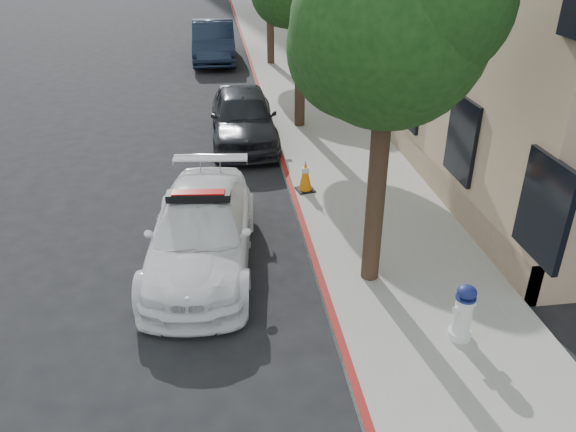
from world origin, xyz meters
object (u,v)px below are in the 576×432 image
Objects in this scene: police_car at (202,232)px; parked_car_mid at (243,116)px; parked_car_far at (214,41)px; traffic_cone at (305,176)px; fire_hydrant at (463,313)px.

police_car is 1.07× the size of parked_car_mid.
parked_car_far reaches higher than parked_car_mid.
parked_car_far reaches higher than police_car.
traffic_cone is (1.78, -13.91, -0.31)m from parked_car_far.
parked_car_far is at bearing 97.31° from traffic_cone.
parked_car_mid is 3.85m from traffic_cone.
fire_hydrant is at bearing -79.80° from parked_car_far.
parked_car_far is 14.02m from traffic_cone.
parked_car_mid is (1.13, 6.15, 0.09)m from police_car.
parked_car_mid reaches higher than police_car.
police_car is 6.25m from parked_car_mid.
traffic_cone is (1.15, -3.67, -0.23)m from parked_car_mid.
fire_hydrant is at bearing -74.48° from traffic_cone.
parked_car_mid is at bearing 85.45° from police_car.
parked_car_far is at bearing 93.96° from parked_car_mid.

